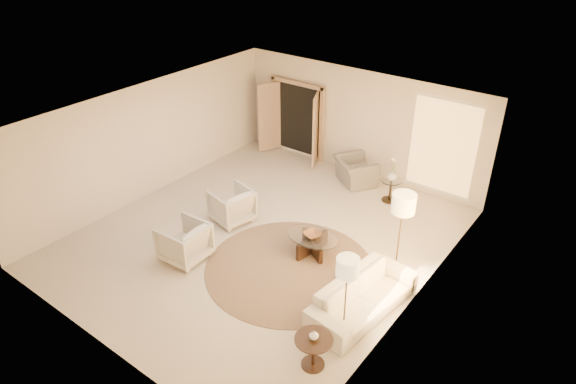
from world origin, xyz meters
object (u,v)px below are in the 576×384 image
Objects in this scene: accent_chair at (355,167)px; bowl at (312,235)px; end_table at (313,347)px; side_table at (391,188)px; sofa at (363,296)px; coffee_table at (312,243)px; side_vase at (392,176)px; floor_lamp_far at (347,270)px; armchair_left at (232,204)px; floor_lamp_near at (403,207)px; end_vase at (314,335)px; armchair_right at (184,240)px.

accent_chair is 2.94× the size of bowl.
side_table is (-1.41, 5.36, -0.05)m from end_table.
sofa is 1.48× the size of coffee_table.
accent_chair reaches higher than side_table.
end_table is 5.55m from side_vase.
sofa is at bearing -69.67° from side_vase.
side_table is at bearing 107.61° from floor_lamp_far.
sofa reaches higher than side_table.
side_table is (0.30, 2.92, 0.08)m from coffee_table.
floor_lamp_near is at bearing 109.80° from armchair_left.
accent_chair is 3.97m from floor_lamp_near.
end_vase is at bearing 0.00° from end_table.
floor_lamp_far is (1.71, -1.53, 1.06)m from coffee_table.
armchair_left is 0.48× the size of floor_lamp_near.
coffee_table is 9.77× the size of end_vase.
coffee_table is 2.94m from side_table.
end_table is at bearing 148.96° from accent_chair.
accent_chair is (1.32, 3.27, 0.01)m from armchair_left.
end_table is at bearing -90.00° from floor_lamp_near.
bowl is at bearing 124.97° from end_vase.
armchair_left is 3.60× the size of side_vase.
floor_lamp_far is at bearing 152.99° from accent_chair.
armchair_right is 2.62m from bowl.
armchair_left is at bearing 102.44° from accent_chair.
bowl is at bearing -90.00° from coffee_table.
armchair_left is 2.48× the size of bowl.
side_table is at bearing 104.75° from end_table.
coffee_table is 4.34× the size of bowl.
floor_lamp_far reaches higher than coffee_table.
armchair_left is at bearing 85.01° from sofa.
side_table is at bearing 151.17° from armchair_right.
sofa is 2.19× the size of accent_chair.
side_table is at bearing 84.21° from coffee_table.
end_table is 2.50× the size of side_vase.
armchair_right is at bearing -177.19° from floor_lamp_far.
floor_lamp_near is 5.22× the size of bowl.
end_table is at bearing -55.03° from bowl.
armchair_left is 3.53m from accent_chair.
armchair_right is at bearing 168.77° from end_table.
side_vase is at bearing 0.00° from side_table.
coffee_table is (2.20, 0.05, -0.17)m from armchair_left.
end_vase is at bearing 71.61° from armchair_left.
end_vase is at bearing -172.94° from sofa.
end_vase is 0.64× the size of side_vase.
sofa is at bearing 99.93° from armchair_right.
end_vase is at bearing -75.25° from side_vase.
floor_lamp_far is 2.44m from bowl.
bowl is at bearing 124.97° from end_table.
sofa reaches higher than coffee_table.
side_vase is at bearing 107.61° from floor_lamp_far.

